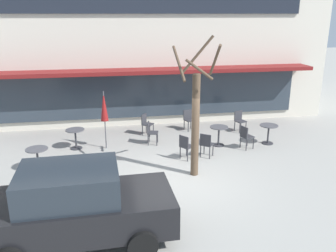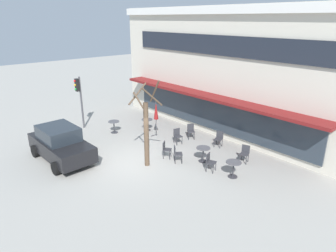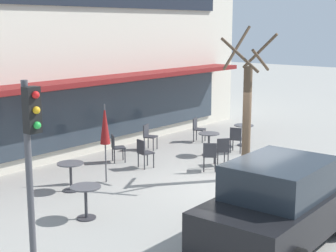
{
  "view_description": "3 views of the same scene",
  "coord_description": "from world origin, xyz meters",
  "px_view_note": "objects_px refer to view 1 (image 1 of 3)",
  "views": [
    {
      "loc": [
        -1.93,
        -9.64,
        4.89
      ],
      "look_at": [
        0.21,
        2.5,
        0.99
      ],
      "focal_mm": 38.0,
      "sensor_mm": 36.0,
      "label": 1
    },
    {
      "loc": [
        11.37,
        -7.62,
        6.89
      ],
      "look_at": [
        -0.54,
        2.86,
        1.14
      ],
      "focal_mm": 32.0,
      "sensor_mm": 36.0,
      "label": 2
    },
    {
      "loc": [
        -11.53,
        -6.95,
        4.33
      ],
      "look_at": [
        0.61,
        3.2,
        1.2
      ],
      "focal_mm": 55.0,
      "sensor_mm": 36.0,
      "label": 3
    }
  ],
  "objects_px": {
    "cafe_chair_0": "(246,136)",
    "cafe_chair_6": "(206,143)",
    "cafe_table_mid_patio": "(75,136)",
    "cafe_chair_5": "(151,131)",
    "cafe_table_streetside": "(268,131)",
    "cafe_chair_4": "(186,145)",
    "patio_umbrella_green_folded": "(104,107)",
    "parked_sedan": "(76,205)",
    "cafe_chair_3": "(146,123)",
    "cafe_table_by_tree": "(219,133)",
    "cafe_chair_1": "(240,120)",
    "street_tree": "(196,117)",
    "cafe_table_near_wall": "(37,156)",
    "cafe_chair_2": "(189,118)"
  },
  "relations": [
    {
      "from": "cafe_chair_5",
      "to": "cafe_table_mid_patio",
      "type": "bearing_deg",
      "value": -179.82
    },
    {
      "from": "cafe_chair_1",
      "to": "cafe_chair_5",
      "type": "bearing_deg",
      "value": -167.01
    },
    {
      "from": "cafe_table_near_wall",
      "to": "cafe_table_by_tree",
      "type": "xyz_separation_m",
      "value": [
        6.48,
        1.21,
        0.0
      ]
    },
    {
      "from": "cafe_table_by_tree",
      "to": "cafe_chair_0",
      "type": "distance_m",
      "value": 1.03
    },
    {
      "from": "patio_umbrella_green_folded",
      "to": "street_tree",
      "type": "bearing_deg",
      "value": -45.8
    },
    {
      "from": "cafe_chair_0",
      "to": "cafe_chair_6",
      "type": "bearing_deg",
      "value": -161.73
    },
    {
      "from": "cafe_table_mid_patio",
      "to": "cafe_chair_6",
      "type": "xyz_separation_m",
      "value": [
        4.61,
        -1.68,
        0.01
      ]
    },
    {
      "from": "cafe_chair_0",
      "to": "cafe_chair_1",
      "type": "distance_m",
      "value": 2.11
    },
    {
      "from": "cafe_chair_5",
      "to": "cafe_chair_1",
      "type": "bearing_deg",
      "value": 12.99
    },
    {
      "from": "cafe_chair_6",
      "to": "parked_sedan",
      "type": "relative_size",
      "value": 0.21
    },
    {
      "from": "parked_sedan",
      "to": "cafe_table_streetside",
      "type": "bearing_deg",
      "value": 36.49
    },
    {
      "from": "cafe_chair_3",
      "to": "cafe_table_by_tree",
      "type": "bearing_deg",
      "value": -34.09
    },
    {
      "from": "cafe_table_by_tree",
      "to": "cafe_table_mid_patio",
      "type": "relative_size",
      "value": 1.0
    },
    {
      "from": "parked_sedan",
      "to": "cafe_chair_3",
      "type": "bearing_deg",
      "value": 71.44
    },
    {
      "from": "cafe_table_streetside",
      "to": "cafe_chair_4",
      "type": "height_order",
      "value": "cafe_chair_4"
    },
    {
      "from": "cafe_chair_0",
      "to": "cafe_chair_4",
      "type": "height_order",
      "value": "same"
    },
    {
      "from": "cafe_chair_3",
      "to": "cafe_chair_6",
      "type": "height_order",
      "value": "same"
    },
    {
      "from": "cafe_table_near_wall",
      "to": "cafe_chair_6",
      "type": "bearing_deg",
      "value": 1.42
    },
    {
      "from": "street_tree",
      "to": "cafe_chair_2",
      "type": "bearing_deg",
      "value": 79.19
    },
    {
      "from": "parked_sedan",
      "to": "street_tree",
      "type": "height_order",
      "value": "street_tree"
    },
    {
      "from": "cafe_chair_3",
      "to": "street_tree",
      "type": "height_order",
      "value": "street_tree"
    },
    {
      "from": "patio_umbrella_green_folded",
      "to": "cafe_chair_4",
      "type": "height_order",
      "value": "patio_umbrella_green_folded"
    },
    {
      "from": "cafe_table_streetside",
      "to": "parked_sedan",
      "type": "height_order",
      "value": "parked_sedan"
    },
    {
      "from": "cafe_chair_3",
      "to": "cafe_chair_5",
      "type": "xyz_separation_m",
      "value": [
        0.05,
        -1.15,
        0.0
      ]
    },
    {
      "from": "patio_umbrella_green_folded",
      "to": "cafe_chair_6",
      "type": "relative_size",
      "value": 2.47
    },
    {
      "from": "cafe_chair_1",
      "to": "street_tree",
      "type": "distance_m",
      "value": 5.1
    },
    {
      "from": "cafe_table_mid_patio",
      "to": "cafe_chair_3",
      "type": "xyz_separation_m",
      "value": [
        2.81,
        1.16,
        0.01
      ]
    },
    {
      "from": "street_tree",
      "to": "cafe_chair_6",
      "type": "bearing_deg",
      "value": 60.0
    },
    {
      "from": "patio_umbrella_green_folded",
      "to": "parked_sedan",
      "type": "bearing_deg",
      "value": -96.7
    },
    {
      "from": "cafe_table_by_tree",
      "to": "cafe_chair_2",
      "type": "xyz_separation_m",
      "value": [
        -0.7,
        2.09,
        0.01
      ]
    },
    {
      "from": "cafe_table_by_tree",
      "to": "cafe_chair_3",
      "type": "distance_m",
      "value": 3.14
    },
    {
      "from": "patio_umbrella_green_folded",
      "to": "cafe_chair_1",
      "type": "bearing_deg",
      "value": 10.71
    },
    {
      "from": "cafe_table_near_wall",
      "to": "cafe_chair_3",
      "type": "xyz_separation_m",
      "value": [
        3.88,
        2.97,
        0.01
      ]
    },
    {
      "from": "cafe_table_near_wall",
      "to": "parked_sedan",
      "type": "bearing_deg",
      "value": -69.51
    },
    {
      "from": "cafe_chair_0",
      "to": "cafe_chair_5",
      "type": "height_order",
      "value": "same"
    },
    {
      "from": "cafe_chair_3",
      "to": "parked_sedan",
      "type": "height_order",
      "value": "parked_sedan"
    },
    {
      "from": "cafe_table_streetside",
      "to": "cafe_chair_5",
      "type": "height_order",
      "value": "cafe_chair_5"
    },
    {
      "from": "cafe_table_by_tree",
      "to": "street_tree",
      "type": "height_order",
      "value": "street_tree"
    },
    {
      "from": "patio_umbrella_green_folded",
      "to": "cafe_chair_3",
      "type": "height_order",
      "value": "patio_umbrella_green_folded"
    },
    {
      "from": "patio_umbrella_green_folded",
      "to": "cafe_chair_0",
      "type": "xyz_separation_m",
      "value": [
        5.19,
        -0.96,
        -1.1
      ]
    },
    {
      "from": "cafe_table_mid_patio",
      "to": "patio_umbrella_green_folded",
      "type": "bearing_deg",
      "value": -7.87
    },
    {
      "from": "cafe_table_mid_patio",
      "to": "parked_sedan",
      "type": "bearing_deg",
      "value": -85.65
    },
    {
      "from": "cafe_chair_1",
      "to": "cafe_chair_2",
      "type": "height_order",
      "value": "same"
    },
    {
      "from": "cafe_table_streetside",
      "to": "cafe_chair_4",
      "type": "relative_size",
      "value": 0.85
    },
    {
      "from": "cafe_chair_2",
      "to": "cafe_chair_6",
      "type": "height_order",
      "value": "same"
    },
    {
      "from": "patio_umbrella_green_folded",
      "to": "cafe_chair_5",
      "type": "relative_size",
      "value": 2.47
    },
    {
      "from": "cafe_chair_2",
      "to": "parked_sedan",
      "type": "distance_m",
      "value": 8.51
    },
    {
      "from": "cafe_table_near_wall",
      "to": "street_tree",
      "type": "xyz_separation_m",
      "value": [
        4.93,
        -1.16,
        1.39
      ]
    },
    {
      "from": "cafe_chair_4",
      "to": "parked_sedan",
      "type": "height_order",
      "value": "parked_sedan"
    },
    {
      "from": "cafe_table_near_wall",
      "to": "cafe_chair_2",
      "type": "bearing_deg",
      "value": 29.7
    }
  ]
}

